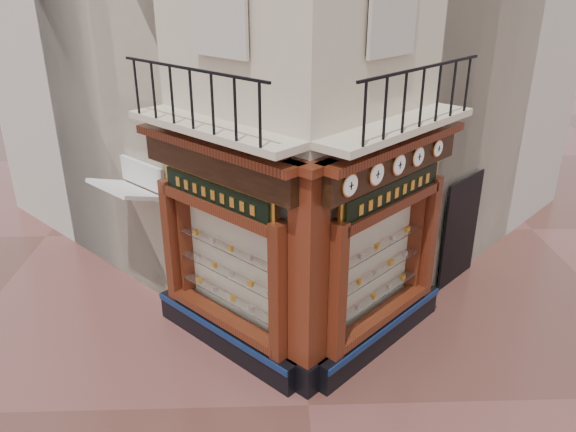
{
  "coord_description": "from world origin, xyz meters",
  "views": [
    {
      "loc": [
        -0.57,
        -7.07,
        6.45
      ],
      "look_at": [
        -0.26,
        2.0,
        2.48
      ],
      "focal_mm": 35.0,
      "sensor_mm": 36.0,
      "label": 1
    }
  ],
  "objects_px": {
    "clock_d": "(418,156)",
    "signboard_left": "(216,194)",
    "clock_b": "(376,174)",
    "corner_pilaster": "(308,285)",
    "awning": "(138,302)",
    "signboard_right": "(393,192)",
    "clock_a": "(349,185)",
    "clock_e": "(437,148)",
    "clock_c": "(398,165)"
  },
  "relations": [
    {
      "from": "clock_c",
      "to": "clock_d",
      "type": "relative_size",
      "value": 1.03
    },
    {
      "from": "clock_b",
      "to": "signboard_left",
      "type": "distance_m",
      "value": 2.62
    },
    {
      "from": "clock_a",
      "to": "clock_e",
      "type": "height_order",
      "value": "clock_a"
    },
    {
      "from": "clock_d",
      "to": "clock_a",
      "type": "bearing_deg",
      "value": -180.0
    },
    {
      "from": "clock_a",
      "to": "clock_d",
      "type": "bearing_deg",
      "value": 0.0
    },
    {
      "from": "clock_a",
      "to": "clock_b",
      "type": "relative_size",
      "value": 0.96
    },
    {
      "from": "signboard_right",
      "to": "clock_d",
      "type": "bearing_deg",
      "value": -12.65
    },
    {
      "from": "clock_a",
      "to": "clock_b",
      "type": "height_order",
      "value": "clock_b"
    },
    {
      "from": "awning",
      "to": "clock_c",
      "type": "bearing_deg",
      "value": -155.61
    },
    {
      "from": "awning",
      "to": "signboard_left",
      "type": "height_order",
      "value": "signboard_left"
    },
    {
      "from": "corner_pilaster",
      "to": "clock_d",
      "type": "xyz_separation_m",
      "value": [
        1.89,
        1.28,
        1.67
      ]
    },
    {
      "from": "signboard_right",
      "to": "signboard_left",
      "type": "bearing_deg",
      "value": 135.0
    },
    {
      "from": "signboard_left",
      "to": "clock_a",
      "type": "bearing_deg",
      "value": -162.23
    },
    {
      "from": "clock_e",
      "to": "signboard_right",
      "type": "xyz_separation_m",
      "value": [
        -0.88,
        -0.73,
        -0.52
      ]
    },
    {
      "from": "clock_b",
      "to": "signboard_left",
      "type": "relative_size",
      "value": 0.19
    },
    {
      "from": "clock_d",
      "to": "signboard_right",
      "type": "xyz_separation_m",
      "value": [
        -0.43,
        -0.27,
        -0.52
      ]
    },
    {
      "from": "clock_d",
      "to": "signboard_left",
      "type": "height_order",
      "value": "clock_d"
    },
    {
      "from": "awning",
      "to": "signboard_right",
      "type": "xyz_separation_m",
      "value": [
        4.88,
        -1.7,
        3.1
      ]
    },
    {
      "from": "clock_b",
      "to": "clock_c",
      "type": "relative_size",
      "value": 1.04
    },
    {
      "from": "corner_pilaster",
      "to": "signboard_left",
      "type": "bearing_deg",
      "value": 100.25
    },
    {
      "from": "clock_e",
      "to": "corner_pilaster",
      "type": "bearing_deg",
      "value": 171.59
    },
    {
      "from": "corner_pilaster",
      "to": "clock_c",
      "type": "distance_m",
      "value": 2.4
    },
    {
      "from": "awning",
      "to": "clock_b",
      "type": "bearing_deg",
      "value": -162.03
    },
    {
      "from": "clock_c",
      "to": "clock_e",
      "type": "distance_m",
      "value": 1.23
    },
    {
      "from": "clock_e",
      "to": "signboard_left",
      "type": "bearing_deg",
      "value": 145.81
    },
    {
      "from": "signboard_left",
      "to": "signboard_right",
      "type": "height_order",
      "value": "signboard_right"
    },
    {
      "from": "clock_a",
      "to": "clock_c",
      "type": "height_order",
      "value": "same"
    },
    {
      "from": "clock_c",
      "to": "clock_d",
      "type": "distance_m",
      "value": 0.58
    },
    {
      "from": "clock_a",
      "to": "clock_b",
      "type": "distance_m",
      "value": 0.66
    },
    {
      "from": "clock_a",
      "to": "signboard_left",
      "type": "relative_size",
      "value": 0.18
    },
    {
      "from": "clock_b",
      "to": "signboard_right",
      "type": "relative_size",
      "value": 0.18
    },
    {
      "from": "clock_a",
      "to": "clock_c",
      "type": "xyz_separation_m",
      "value": [
        0.9,
        0.9,
        0.0
      ]
    },
    {
      "from": "clock_d",
      "to": "clock_e",
      "type": "relative_size",
      "value": 1.13
    },
    {
      "from": "clock_a",
      "to": "clock_c",
      "type": "relative_size",
      "value": 1.0
    },
    {
      "from": "clock_e",
      "to": "signboard_left",
      "type": "relative_size",
      "value": 0.16
    },
    {
      "from": "corner_pilaster",
      "to": "clock_b",
      "type": "xyz_separation_m",
      "value": [
        1.04,
        0.44,
        1.67
      ]
    },
    {
      "from": "signboard_left",
      "to": "signboard_right",
      "type": "bearing_deg",
      "value": -135.0
    },
    {
      "from": "corner_pilaster",
      "to": "clock_e",
      "type": "xyz_separation_m",
      "value": [
        2.34,
        1.74,
        1.67
      ]
    },
    {
      "from": "clock_c",
      "to": "clock_e",
      "type": "relative_size",
      "value": 1.17
    },
    {
      "from": "corner_pilaster",
      "to": "signboard_left",
      "type": "height_order",
      "value": "corner_pilaster"
    },
    {
      "from": "clock_a",
      "to": "clock_c",
      "type": "distance_m",
      "value": 1.28
    },
    {
      "from": "corner_pilaster",
      "to": "clock_e",
      "type": "distance_m",
      "value": 3.36
    },
    {
      "from": "clock_c",
      "to": "signboard_left",
      "type": "bearing_deg",
      "value": 132.24
    },
    {
      "from": "clock_e",
      "to": "signboard_right",
      "type": "height_order",
      "value": "clock_e"
    },
    {
      "from": "awning",
      "to": "signboard_left",
      "type": "bearing_deg",
      "value": -175.94
    },
    {
      "from": "signboard_right",
      "to": "clock_e",
      "type": "bearing_deg",
      "value": -5.55
    },
    {
      "from": "clock_a",
      "to": "signboard_right",
      "type": "relative_size",
      "value": 0.18
    },
    {
      "from": "signboard_left",
      "to": "awning",
      "type": "bearing_deg",
      "value": 4.06
    },
    {
      "from": "clock_c",
      "to": "clock_d",
      "type": "bearing_deg",
      "value": 0.0
    },
    {
      "from": "clock_c",
      "to": "awning",
      "type": "xyz_separation_m",
      "value": [
        -4.9,
        1.84,
        -3.62
      ]
    }
  ]
}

